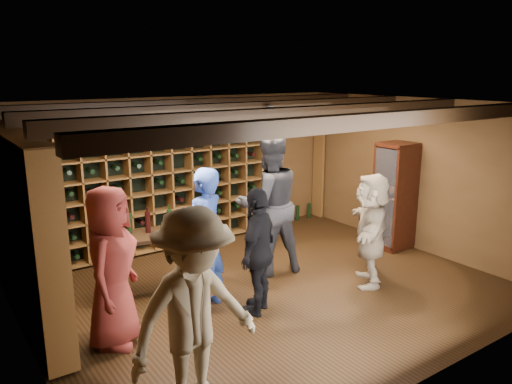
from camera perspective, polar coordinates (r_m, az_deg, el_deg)
ground at (r=6.94m, az=1.57°, el=-11.10°), size 6.00×6.00×0.00m
room_shell at (r=6.36m, az=1.44°, el=9.27°), size 6.00×6.00×6.00m
wine_rack_back at (r=8.26m, az=-10.99°, el=1.12°), size 4.65×0.30×2.20m
wine_rack_left at (r=6.22m, az=-24.87°, el=-4.06°), size 0.30×2.65×2.20m
crate_shelf at (r=9.71m, az=4.99°, el=5.68°), size 1.20×0.32×2.07m
display_cabinet at (r=8.59m, az=15.55°, el=-0.67°), size 0.55×0.50×1.75m
man_blue_shirt at (r=6.17m, az=-5.97°, el=-5.41°), size 0.77×0.64×1.80m
man_grey_suit at (r=7.20m, az=1.46°, el=-1.38°), size 1.14×0.96×2.08m
guest_red_floral at (r=5.56m, az=-16.23°, el=-8.23°), size 0.97×1.03×1.77m
guest_woman_black at (r=6.07m, az=0.25°, el=-6.77°), size 0.98×0.85×1.58m
guest_khaki at (r=4.28m, az=-7.06°, el=-13.87°), size 1.26×0.80×1.87m
guest_beige at (r=7.06m, az=12.98°, el=-4.18°), size 1.33×1.39×1.57m
tasting_table at (r=6.65m, az=-11.72°, el=-5.45°), size 1.24×0.82×1.14m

